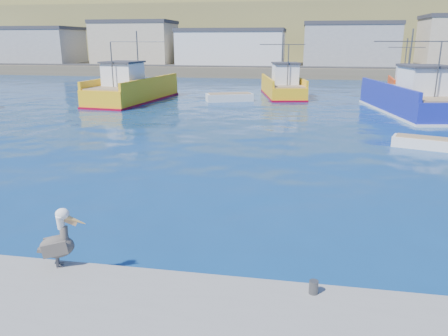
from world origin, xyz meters
name	(u,v)px	position (x,y,z in m)	size (l,w,h in m)	color
ground	(209,237)	(0.00, 0.00, 0.00)	(260.00, 260.00, 0.00)	navy
dock_bollards	(204,277)	(0.60, -3.40, 0.65)	(36.20, 0.20, 0.30)	#4C4C4C
far_shore	(295,27)	(0.00, 109.20, 8.98)	(200.00, 81.00, 24.00)	brown
trawler_yellow_a	(132,90)	(-13.73, 28.73, 1.11)	(5.80, 13.00, 6.68)	#F4B014
trawler_yellow_b	(283,87)	(0.53, 35.29, 0.98)	(5.47, 10.71, 6.38)	#F4B014
trawler_blue	(413,99)	(11.48, 25.84, 1.13)	(6.76, 13.52, 6.72)	#1A2597
boat_orange	(404,84)	(13.78, 40.66, 0.99)	(3.91, 7.69, 5.97)	#F13E0D
skiff_mid	(426,144)	(9.42, 13.21, 0.24)	(3.65, 2.25, 0.75)	silver
skiff_extra	(229,98)	(-4.40, 30.36, 0.31)	(4.76, 3.11, 0.98)	silver
pelican	(58,242)	(-2.98, -3.23, 1.12)	(1.16, 0.75, 1.46)	#595451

